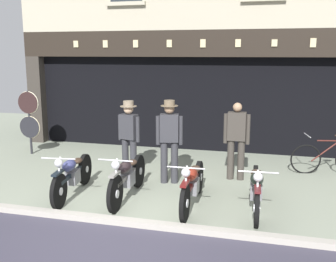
# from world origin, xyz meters

# --- Properties ---
(ground) EXTENTS (21.73, 22.00, 0.18)m
(ground) POSITION_xyz_m (0.00, -0.98, -0.04)
(ground) COLOR gray
(shop_facade) EXTENTS (10.03, 4.42, 6.29)m
(shop_facade) POSITION_xyz_m (0.00, 7.01, 1.71)
(shop_facade) COLOR black
(shop_facade) RESTS_ON ground
(motorcycle_left) EXTENTS (0.62, 2.00, 0.92)m
(motorcycle_left) POSITION_xyz_m (-1.35, 1.09, 0.42)
(motorcycle_left) COLOR black
(motorcycle_left) RESTS_ON ground
(motorcycle_center_left) EXTENTS (0.62, 2.05, 0.93)m
(motorcycle_center_left) POSITION_xyz_m (-0.27, 1.19, 0.43)
(motorcycle_center_left) COLOR black
(motorcycle_center_left) RESTS_ON ground
(motorcycle_center) EXTENTS (0.62, 2.06, 0.91)m
(motorcycle_center) POSITION_xyz_m (0.98, 1.13, 0.42)
(motorcycle_center) COLOR black
(motorcycle_center) RESTS_ON ground
(motorcycle_center_right) EXTENTS (0.62, 2.00, 0.90)m
(motorcycle_center_right) POSITION_xyz_m (2.10, 1.22, 0.41)
(motorcycle_center_right) COLOR black
(motorcycle_center_right) RESTS_ON ground
(salesman_left) EXTENTS (0.55, 0.37, 1.67)m
(salesman_left) POSITION_xyz_m (-0.78, 2.70, 0.94)
(salesman_left) COLOR #2D2D33
(salesman_left) RESTS_ON ground
(shopkeeper_center) EXTENTS (0.55, 0.36, 1.76)m
(shopkeeper_center) POSITION_xyz_m (0.25, 2.30, 0.99)
(shopkeeper_center) COLOR #2D2D33
(shopkeeper_center) RESTS_ON ground
(salesman_right) EXTENTS (0.56, 0.25, 1.68)m
(salesman_right) POSITION_xyz_m (1.59, 2.90, 0.93)
(salesman_right) COLOR #38332D
(salesman_right) RESTS_ON ground
(tyre_sign_pole) EXTENTS (0.61, 0.06, 1.71)m
(tyre_sign_pole) POSITION_xyz_m (-4.00, 3.72, 1.05)
(tyre_sign_pole) COLOR #232328
(tyre_sign_pole) RESTS_ON ground
(advert_board_near) EXTENTS (0.78, 0.03, 1.02)m
(advert_board_near) POSITION_xyz_m (1.52, 5.40, 1.56)
(advert_board_near) COLOR beige
(advert_board_far) EXTENTS (0.71, 0.03, 0.89)m
(advert_board_far) POSITION_xyz_m (2.68, 5.40, 1.64)
(advert_board_far) COLOR silver
(leaning_bicycle) EXTENTS (1.67, 0.53, 0.94)m
(leaning_bicycle) POSITION_xyz_m (3.59, 3.84, 0.37)
(leaning_bicycle) COLOR black
(leaning_bicycle) RESTS_ON ground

